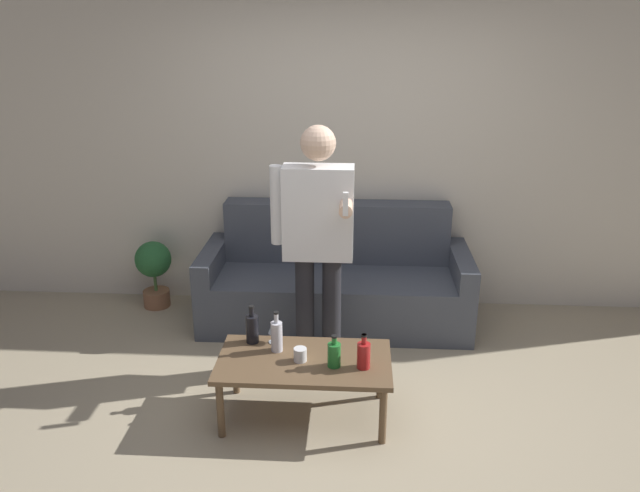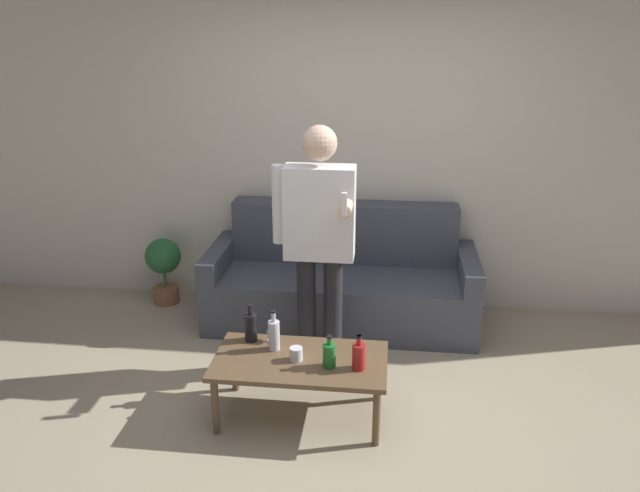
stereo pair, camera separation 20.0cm
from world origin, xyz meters
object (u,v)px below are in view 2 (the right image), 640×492
Objects in this scene: coffee_table at (300,365)px; person_standing_front at (319,233)px; bottle_orange at (359,356)px; couch at (342,282)px.

person_standing_front reaches higher than coffee_table.
bottle_orange is 0.90m from person_standing_front.
person_standing_front is at bearing -97.32° from couch.
couch reaches higher than coffee_table.
coffee_table is 0.61× the size of person_standing_front.
couch is 1.43m from bottle_orange.
person_standing_front reaches higher than bottle_orange.
person_standing_front is (-0.31, 0.67, 0.50)m from bottle_orange.
coffee_table is (-0.13, -1.34, 0.03)m from couch.
bottle_orange is at bearing -11.32° from coffee_table.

